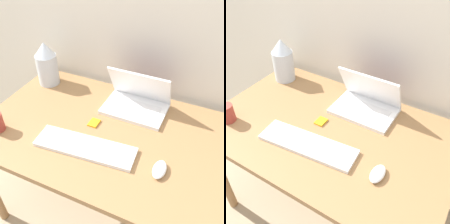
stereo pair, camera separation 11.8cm
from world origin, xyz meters
The scene contains 7 objects.
desk centered at (0.00, 0.39, 0.62)m, with size 1.23×0.78×0.70m.
laptop centered at (0.09, 0.62, 0.75)m, with size 0.33×0.23×0.22m.
keyboard centered at (-0.02, 0.24, 0.71)m, with size 0.48×0.18×0.02m.
mouse centered at (0.33, 0.26, 0.72)m, with size 0.06×0.10×0.03m.
vase centered at (-0.49, 0.64, 0.83)m, with size 0.13×0.13×0.27m.
mp3_player centered at (-0.06, 0.41, 0.70)m, with size 0.05×0.06×0.01m.
mug centered at (-0.48, 0.17, 0.75)m, with size 0.07×0.07×0.09m.
Camera 2 is at (0.54, -0.40, 1.59)m, focal length 42.00 mm.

